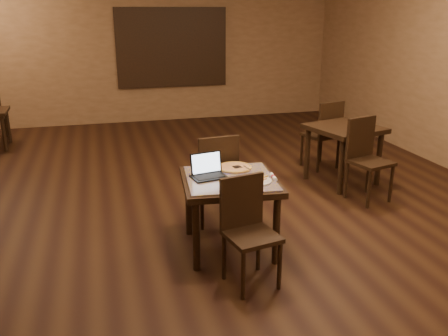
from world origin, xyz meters
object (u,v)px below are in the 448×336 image
object	(u,v)px
chair_main_far	(216,174)
laptop	(208,170)
chair_main_near	(247,224)
other_table_a	(344,136)
pizza_pan	(235,169)
other_table_a_chair_near	(366,154)
other_table_a_chair_far	(325,131)
tiled_table	(230,187)

from	to	relation	value
chair_main_far	laptop	world-z (taller)	chair_main_far
chair_main_near	other_table_a	distance (m)	2.95
pizza_pan	other_table_a	xyz separation A→B (m)	(1.93, 1.24, -0.10)
chair_main_near	pizza_pan	distance (m)	0.90
pizza_pan	other_table_a_chair_near	world-z (taller)	other_table_a_chair_near
chair_main_near	other_table_a	world-z (taller)	chair_main_near
laptop	chair_main_far	bearing A→B (deg)	56.95
chair_main_far	laptop	bearing A→B (deg)	63.30
laptop	other_table_a	bearing A→B (deg)	20.60
chair_main_near	other_table_a	xyz separation A→B (m)	(2.07, 2.09, 0.13)
laptop	other_table_a	distance (m)	2.64
pizza_pan	other_table_a	world-z (taller)	other_table_a
chair_main_far	other_table_a	distance (m)	2.22
pizza_pan	other_table_a_chair_far	size ratio (longest dim) A/B	0.33
tiled_table	chair_main_near	distance (m)	0.63
other_table_a	chair_main_far	bearing A→B (deg)	-172.14
other_table_a_chair_near	laptop	bearing A→B (deg)	-176.25
chair_main_far	pizza_pan	distance (m)	0.42
chair_main_far	other_table_a_chair_near	xyz separation A→B (m)	(2.02, 0.26, -0.00)
chair_main_near	other_table_a_chair_far	world-z (taller)	other_table_a_chair_far
other_table_a_chair_near	other_table_a_chair_far	xyz separation A→B (m)	(0.05, 1.22, 0.00)
chair_main_far	other_table_a_chair_near	world-z (taller)	chair_main_far
pizza_pan	other_table_a_chair_near	bearing A→B (deg)	18.13
tiled_table	pizza_pan	distance (m)	0.29
other_table_a_chair_far	chair_main_far	bearing A→B (deg)	20.44
tiled_table	other_table_a	xyz separation A→B (m)	(2.05, 1.48, 0.01)
chair_main_near	other_table_a_chair_far	bearing A→B (deg)	40.76
chair_main_far	pizza_pan	bearing A→B (deg)	102.59
other_table_a	tiled_table	bearing A→B (deg)	-159.40
tiled_table	other_table_a_chair_near	xyz separation A→B (m)	(2.03, 0.86, -0.07)
chair_main_far	other_table_a	size ratio (longest dim) A/B	0.99
other_table_a	other_table_a_chair_near	world-z (taller)	other_table_a_chair_near
laptop	pizza_pan	xyz separation A→B (m)	(0.32, 0.14, -0.05)
chair_main_near	other_table_a_chair_near	size ratio (longest dim) A/B	0.92
laptop	pizza_pan	world-z (taller)	laptop
tiled_table	other_table_a	world-z (taller)	other_table_a
tiled_table	chair_main_far	bearing A→B (deg)	95.15
chair_main_near	other_table_a_chair_near	world-z (taller)	other_table_a_chair_near
chair_main_near	other_table_a	bearing A→B (deg)	33.83
pizza_pan	other_table_a_chair_far	world-z (taller)	other_table_a_chair_far
pizza_pan	other_table_a	distance (m)	2.30
laptop	other_table_a	xyz separation A→B (m)	(2.25, 1.37, -0.15)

